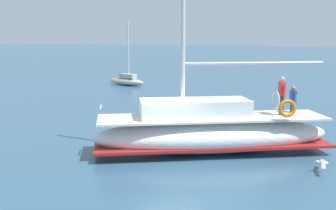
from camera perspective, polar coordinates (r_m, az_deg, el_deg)
The scene contains 4 objects.
ground_plane at distance 16.80m, azimuth 0.13°, elevation -7.02°, with size 400.00×400.00×0.00m, color #2D516B.
main_sailboat at distance 17.47m, azimuth 5.60°, elevation -3.40°, with size 7.43×9.26×11.58m.
moored_catamaran at distance 41.74m, azimuth -5.50°, elevation 3.27°, with size 1.84×4.47×6.09m.
seagull at distance 15.93m, azimuth 19.75°, elevation -7.19°, with size 1.21×0.48×0.18m.
Camera 1 is at (-14.35, -7.39, 4.65)m, focal length 46.08 mm.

